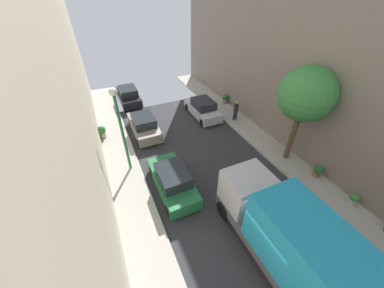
{
  "coord_description": "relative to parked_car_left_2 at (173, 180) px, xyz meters",
  "views": [
    {
      "loc": [
        -5.22,
        -2.91,
        9.69
      ],
      "look_at": [
        -0.18,
        8.15,
        0.5
      ],
      "focal_mm": 20.21,
      "sensor_mm": 36.0,
      "label": 1
    }
  ],
  "objects": [
    {
      "name": "lamp_post",
      "position": [
        -1.9,
        2.66,
        2.98
      ],
      "size": [
        0.44,
        0.44,
        5.37
      ],
      "color": "#26723F",
      "rests_on": "sidewalk_left"
    },
    {
      "name": "parked_car_left_3",
      "position": [
        0.0,
        6.38,
        0.0
      ],
      "size": [
        1.78,
        4.2,
        1.57
      ],
      "color": "gray",
      "rests_on": "ground"
    },
    {
      "name": "street_tree_1",
      "position": [
        7.9,
        -0.6,
        3.93
      ],
      "size": [
        3.12,
        3.12,
        6.09
      ],
      "color": "brown",
      "rests_on": "sidewalk_right"
    },
    {
      "name": "potted_plant_4",
      "position": [
        -3.09,
        6.94,
        -0.04
      ],
      "size": [
        0.61,
        0.61,
        0.96
      ],
      "color": "#B2A899",
      "rests_on": "sidewalk_left"
    },
    {
      "name": "potted_plant_5",
      "position": [
        8.33,
        -5.01,
        -0.21
      ],
      "size": [
        0.44,
        0.44,
        0.68
      ],
      "color": "#B2A899",
      "rests_on": "sidewalk_right"
    },
    {
      "name": "parked_car_right_2",
      "position": [
        5.4,
        6.95,
        0.0
      ],
      "size": [
        1.78,
        4.2,
        1.57
      ],
      "color": "silver",
      "rests_on": "ground"
    },
    {
      "name": "potted_plant_1",
      "position": [
        8.26,
        -2.75,
        -0.12
      ],
      "size": [
        0.54,
        0.54,
        0.8
      ],
      "color": "brown",
      "rests_on": "sidewalk_right"
    },
    {
      "name": "pedestrian",
      "position": [
        7.51,
        5.01,
        0.35
      ],
      "size": [
        0.4,
        0.36,
        1.72
      ],
      "color": "#2D334C",
      "rests_on": "sidewalk_right"
    },
    {
      "name": "potted_plant_2",
      "position": [
        8.41,
        8.05,
        -0.09
      ],
      "size": [
        0.54,
        0.54,
        0.89
      ],
      "color": "slate",
      "rests_on": "sidewalk_right"
    },
    {
      "name": "ground",
      "position": [
        2.7,
        -5.23,
        -0.72
      ],
      "size": [
        32.0,
        32.0,
        0.0
      ],
      "primitive_type": "plane",
      "color": "#2D2D33"
    },
    {
      "name": "parked_car_left_4",
      "position": [
        0.0,
        12.37,
        0.0
      ],
      "size": [
        1.78,
        4.2,
        1.57
      ],
      "color": "black",
      "rests_on": "ground"
    },
    {
      "name": "parked_car_left_2",
      "position": [
        0.0,
        0.0,
        0.0
      ],
      "size": [
        1.78,
        4.2,
        1.57
      ],
      "color": "#1E6638",
      "rests_on": "ground"
    },
    {
      "name": "delivery_truck",
      "position": [
        2.7,
        -5.54,
        1.07
      ],
      "size": [
        2.26,
        6.6,
        3.38
      ],
      "color": "#4C4C51",
      "rests_on": "ground"
    },
    {
      "name": "sidewalk_right",
      "position": [
        7.7,
        -5.23,
        -0.64
      ],
      "size": [
        2.0,
        44.0,
        0.15
      ],
      "primitive_type": "cube",
      "color": "#A8A399",
      "rests_on": "ground"
    }
  ]
}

